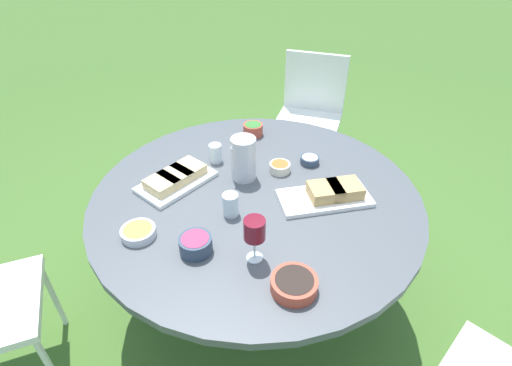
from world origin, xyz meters
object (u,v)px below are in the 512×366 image
object	(u,v)px
water_pitcher	(244,159)
wine_glass	(255,231)
chair_far_back	(310,109)
dining_table	(256,209)

from	to	relation	value
water_pitcher	wine_glass	size ratio (longest dim) A/B	1.13
chair_far_back	water_pitcher	world-z (taller)	water_pitcher
chair_far_back	wine_glass	world-z (taller)	wine_glass
dining_table	chair_far_back	bearing A→B (deg)	-140.04
chair_far_back	water_pitcher	distance (m)	1.22
dining_table	wine_glass	xyz separation A→B (m)	(0.21, 0.32, 0.22)
chair_far_back	water_pitcher	xyz separation A→B (m)	(0.97, 0.69, 0.29)
chair_far_back	water_pitcher	size ratio (longest dim) A/B	4.30
dining_table	wine_glass	size ratio (longest dim) A/B	7.89
dining_table	chair_far_back	world-z (taller)	chair_far_back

